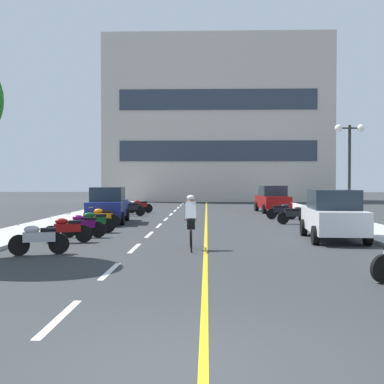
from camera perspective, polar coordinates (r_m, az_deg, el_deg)
name	(u,v)px	position (r m, az deg, el deg)	size (l,w,h in m)	color
ground_plane	(201,221)	(26.68, 1.09, -3.31)	(140.00, 140.00, 0.00)	#2D3033
curb_left	(82,215)	(30.59, -12.47, -2.64)	(2.40, 72.00, 0.12)	#A8A8A3
curb_right	(323,216)	(30.46, 14.84, -2.67)	(2.40, 72.00, 0.12)	#A8A8A3
lane_dash_0	(60,318)	(8.21, -14.97, -13.78)	(0.14, 2.20, 0.01)	silver
lane_dash_1	(110,271)	(12.01, -9.41, -8.95)	(0.14, 2.20, 0.01)	silver
lane_dash_2	(135,248)	(15.90, -6.61, -6.42)	(0.14, 2.20, 0.01)	silver
lane_dash_3	(149,235)	(19.84, -4.93, -4.89)	(0.14, 2.20, 0.01)	silver
lane_dash_4	(159,226)	(23.80, -3.82, -3.86)	(0.14, 2.20, 0.01)	silver
lane_dash_5	(166,219)	(27.77, -3.02, -3.13)	(0.14, 2.20, 0.01)	silver
lane_dash_6	(171,214)	(31.75, -2.42, -2.58)	(0.14, 2.20, 0.01)	silver
lane_dash_7	(175,211)	(35.73, -1.96, -2.15)	(0.14, 2.20, 0.01)	silver
lane_dash_8	(178,208)	(39.72, -1.59, -1.81)	(0.14, 2.20, 0.01)	silver
lane_dash_9	(181,205)	(43.70, -1.29, -1.53)	(0.14, 2.20, 0.01)	silver
lane_dash_10	(183,203)	(47.69, -1.04, -1.29)	(0.14, 2.20, 0.01)	silver
lane_dash_11	(185,201)	(51.69, -0.82, -1.10)	(0.14, 2.20, 0.01)	silver
centre_line_yellow	(206,217)	(29.67, 1.64, -2.85)	(0.12, 66.00, 0.01)	gold
office_building	(217,121)	(54.53, 2.90, 8.16)	(23.90, 7.19, 17.38)	beige
street_lamp_mid	(350,150)	(25.85, 17.64, 4.62)	(1.46, 0.36, 4.81)	black
parked_car_near	(333,215)	(18.58, 15.90, -2.53)	(2.10, 4.28, 1.82)	black
parked_car_mid	(108,205)	(25.64, -9.64, -1.47)	(2.17, 4.31, 1.82)	black
parked_car_far	(273,199)	(34.26, 9.23, -0.78)	(2.18, 4.32, 1.82)	black
motorcycle_2	(39,238)	(15.01, -17.20, -5.12)	(1.64, 0.79, 0.92)	black
motorcycle_3	(67,229)	(17.66, -14.14, -4.16)	(1.67, 0.68, 0.92)	black
motorcycle_4	(83,225)	(19.12, -12.38, -3.73)	(1.70, 0.60, 0.92)	black
motorcycle_5	(94,222)	(20.69, -11.17, -3.35)	(1.64, 0.80, 0.92)	black
motorcycle_6	(102,217)	(23.27, -10.26, -2.84)	(1.70, 0.60, 0.92)	black
motorcycle_7	(294,215)	(25.05, 11.65, -2.55)	(1.69, 0.60, 0.92)	black
motorcycle_8	(282,211)	(28.07, 10.28, -2.14)	(1.70, 0.60, 0.92)	black
motorcycle_9	(131,208)	(30.41, -7.01, -1.87)	(1.70, 0.60, 0.92)	black
motorcycle_10	(131,207)	(31.85, -7.01, -1.73)	(1.70, 0.60, 0.92)	black
motorcycle_11	(140,206)	(33.29, -6.02, -1.60)	(1.67, 0.68, 0.92)	black
cyclist_rider	(191,221)	(15.43, -0.14, -3.35)	(0.42, 1.77, 1.71)	black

